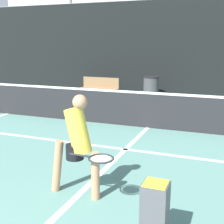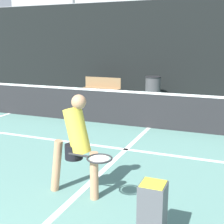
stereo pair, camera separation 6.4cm
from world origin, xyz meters
TOP-DOWN VIEW (x-y plane):
  - court_service_line at (0.00, 5.84)m, footprint 8.25×0.10m
  - court_center_mark at (0.00, 4.65)m, footprint 0.10×6.01m
  - net at (0.00, 7.66)m, footprint 11.09×0.09m
  - fence_back at (0.00, 11.81)m, footprint 24.00×0.06m
  - player_practicing at (0.01, 3.70)m, footprint 1.09×0.54m
  - tennis_ball_scattered_4 at (-1.26, 6.26)m, footprint 0.07×0.07m
  - tennis_ball_scattered_5 at (-1.72, 7.01)m, footprint 0.07×0.07m
  - ball_hopper at (1.29, 3.04)m, footprint 0.28×0.28m
  - courtside_bench at (-2.79, 10.94)m, footprint 1.50×0.41m
  - trash_bin at (-0.77, 10.95)m, footprint 0.57×0.57m
  - parked_car at (-3.82, 16.09)m, footprint 1.83×4.21m
  - tree_west at (-6.34, 21.75)m, footprint 3.13×3.13m
  - building_far at (0.00, 25.98)m, footprint 36.00×2.40m

SIDE VIEW (x-z plane):
  - court_service_line at x=0.00m, z-range 0.00..0.01m
  - court_center_mark at x=0.00m, z-range 0.00..0.01m
  - tennis_ball_scattered_4 at x=-1.26m, z-range 0.00..0.07m
  - tennis_ball_scattered_5 at x=-1.72m, z-range 0.00..0.07m
  - ball_hopper at x=1.29m, z-range 0.02..0.73m
  - courtside_bench at x=-2.79m, z-range 0.03..0.89m
  - trash_bin at x=-0.77m, z-range 0.00..0.99m
  - net at x=0.00m, z-range -0.02..1.05m
  - parked_car at x=-3.82m, z-range -0.12..1.40m
  - player_practicing at x=0.01m, z-range 0.07..1.57m
  - fence_back at x=0.00m, z-range -0.01..3.73m
  - building_far at x=0.00m, z-range 0.00..6.01m
  - tree_west at x=-6.34m, z-range 1.33..4.97m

